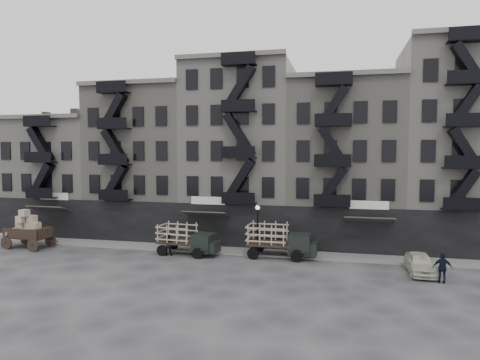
% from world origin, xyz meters
% --- Properties ---
extents(ground, '(140.00, 140.00, 0.00)m').
position_xyz_m(ground, '(0.00, 0.00, 0.00)').
color(ground, '#38383A').
rests_on(ground, ground).
extents(sidewalk, '(55.00, 2.50, 0.15)m').
position_xyz_m(sidewalk, '(0.00, 3.75, 0.07)').
color(sidewalk, slate).
rests_on(sidewalk, ground).
extents(building_west, '(10.00, 11.35, 13.20)m').
position_xyz_m(building_west, '(-20.00, 9.83, 6.00)').
color(building_west, '#9B978E').
rests_on(building_west, ground).
extents(building_midwest, '(10.00, 11.35, 16.20)m').
position_xyz_m(building_midwest, '(-10.00, 9.83, 7.50)').
color(building_midwest, gray).
rests_on(building_midwest, ground).
extents(building_center, '(10.00, 11.35, 18.20)m').
position_xyz_m(building_center, '(-0.00, 9.82, 8.50)').
color(building_center, '#9B978E').
rests_on(building_center, ground).
extents(building_mideast, '(10.00, 11.35, 16.20)m').
position_xyz_m(building_mideast, '(10.00, 9.83, 7.50)').
color(building_mideast, gray).
rests_on(building_mideast, ground).
extents(building_east, '(10.00, 11.35, 19.20)m').
position_xyz_m(building_east, '(20.00, 9.82, 9.00)').
color(building_east, '#9B978E').
rests_on(building_east, ground).
extents(lamp_post, '(0.36, 0.36, 4.28)m').
position_xyz_m(lamp_post, '(3.00, 2.60, 2.78)').
color(lamp_post, black).
rests_on(lamp_post, ground).
extents(horse, '(2.15, 1.30, 1.69)m').
position_xyz_m(horse, '(-20.16, 0.44, 0.85)').
color(horse, '#BAB4AA').
rests_on(horse, ground).
extents(wagon, '(4.33, 2.60, 3.50)m').
position_xyz_m(wagon, '(-17.92, 0.90, 2.00)').
color(wagon, black).
rests_on(wagon, ground).
extents(stake_truck_west, '(5.41, 2.60, 2.63)m').
position_xyz_m(stake_truck_west, '(-2.97, 1.83, 1.50)').
color(stake_truck_west, black).
rests_on(stake_truck_west, ground).
extents(stake_truck_east, '(5.70, 2.42, 2.84)m').
position_xyz_m(stake_truck_east, '(4.83, 2.60, 1.62)').
color(stake_truck_east, black).
rests_on(stake_truck_east, ground).
extents(car_east, '(1.83, 4.43, 1.50)m').
position_xyz_m(car_east, '(15.31, 0.35, 0.75)').
color(car_east, beige).
rests_on(car_east, ground).
extents(pedestrian_mid, '(1.00, 0.83, 1.86)m').
position_xyz_m(pedestrian_mid, '(-4.46, 1.31, 0.93)').
color(pedestrian_mid, black).
rests_on(pedestrian_mid, ground).
extents(policeman, '(1.24, 0.58, 2.07)m').
position_xyz_m(policeman, '(16.37, -1.70, 1.03)').
color(policeman, black).
rests_on(policeman, ground).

